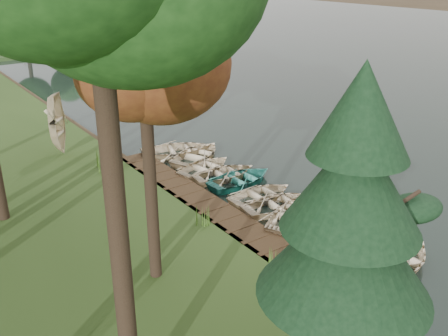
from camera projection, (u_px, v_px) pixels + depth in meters
ground at (243, 205)px, 22.57m from camera, size 300.00×300.00×0.00m
water at (350, 64)px, 53.72m from camera, size 130.00×200.00×0.05m
boardwalk at (214, 212)px, 21.65m from camera, size 1.60×16.00×0.30m
peninsula at (55, 45)px, 64.32m from camera, size 50.00×14.00×0.45m
rowboat_0 at (396, 260)px, 17.63m from camera, size 4.02×3.00×0.79m
rowboat_1 at (347, 243)px, 18.80m from camera, size 3.26×2.35×0.67m
rowboat_2 at (324, 224)px, 20.08m from camera, size 3.75×2.81×0.74m
rowboat_3 at (296, 212)px, 20.97m from camera, size 4.48×3.93×0.77m
rowboat_4 at (280, 202)px, 21.88m from camera, size 3.82×2.95×0.73m
rowboat_5 at (262, 193)px, 22.83m from camera, size 3.35×2.43×0.68m
rowboat_6 at (241, 177)px, 24.41m from camera, size 3.70×2.71×0.74m
rowboat_7 at (225, 172)px, 25.08m from camera, size 3.57×2.68×0.70m
rowboat_8 at (206, 166)px, 25.88m from camera, size 3.75×3.01×0.69m
rowboat_9 at (197, 153)px, 27.46m from camera, size 4.57×4.01×0.79m
rowboat_10 at (177, 148)px, 28.07m from camera, size 4.64×3.89×0.82m
stored_rowboat at (62, 148)px, 27.59m from camera, size 4.19×3.98×0.71m
tree_2 at (142, 46)px, 14.11m from camera, size 3.70×3.70×9.37m
pine_tree at (351, 210)px, 10.16m from camera, size 3.80×3.80×8.28m
reeds_0 at (276, 261)px, 16.98m from camera, size 0.60×0.60×0.92m
reeds_1 at (201, 215)px, 20.11m from camera, size 0.60×0.60×0.86m
reeds_2 at (102, 163)px, 25.02m from camera, size 0.60×0.60×1.10m
reeds_3 at (101, 156)px, 25.90m from camera, size 0.60×0.60×1.11m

